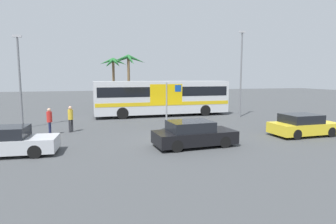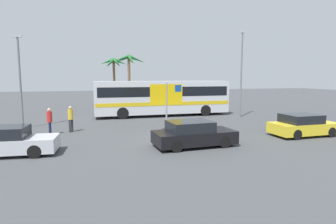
{
  "view_description": "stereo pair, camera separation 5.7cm",
  "coord_description": "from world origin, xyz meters",
  "px_view_note": "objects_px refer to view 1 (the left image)",
  "views": [
    {
      "loc": [
        -5.0,
        -14.77,
        3.58
      ],
      "look_at": [
        -0.03,
        2.76,
        1.3
      ],
      "focal_mm": 30.3,
      "sensor_mm": 36.0,
      "label": 1
    },
    {
      "loc": [
        -4.95,
        -14.79,
        3.58
      ],
      "look_at": [
        -0.03,
        2.76,
        1.3
      ],
      "focal_mm": 30.3,
      "sensor_mm": 36.0,
      "label": 2
    }
  ],
  "objects_px": {
    "car_black": "(193,134)",
    "pedestrian_by_bus": "(49,119)",
    "car_yellow": "(303,125)",
    "pedestrian_crossing_lot": "(71,117)",
    "ferry_sign": "(167,96)",
    "bus_front_coach": "(162,96)",
    "car_silver": "(6,142)"
  },
  "relations": [
    {
      "from": "car_yellow",
      "to": "pedestrian_by_bus",
      "type": "distance_m",
      "value": 15.49
    },
    {
      "from": "car_black",
      "to": "pedestrian_by_bus",
      "type": "height_order",
      "value": "pedestrian_by_bus"
    },
    {
      "from": "car_yellow",
      "to": "car_black",
      "type": "distance_m",
      "value": 7.4
    },
    {
      "from": "bus_front_coach",
      "to": "car_yellow",
      "type": "bearing_deg",
      "value": -61.36
    },
    {
      "from": "bus_front_coach",
      "to": "car_black",
      "type": "relative_size",
      "value": 2.85
    },
    {
      "from": "ferry_sign",
      "to": "pedestrian_crossing_lot",
      "type": "xyz_separation_m",
      "value": [
        -6.07,
        1.49,
        -1.32
      ]
    },
    {
      "from": "car_yellow",
      "to": "pedestrian_crossing_lot",
      "type": "bearing_deg",
      "value": 158.65
    },
    {
      "from": "ferry_sign",
      "to": "car_black",
      "type": "bearing_deg",
      "value": -91.55
    },
    {
      "from": "car_yellow",
      "to": "car_black",
      "type": "relative_size",
      "value": 0.94
    },
    {
      "from": "ferry_sign",
      "to": "car_black",
      "type": "relative_size",
      "value": 0.75
    },
    {
      "from": "bus_front_coach",
      "to": "car_silver",
      "type": "bearing_deg",
      "value": -133.04
    },
    {
      "from": "bus_front_coach",
      "to": "pedestrian_crossing_lot",
      "type": "xyz_separation_m",
      "value": [
        -7.67,
        -5.96,
        -0.78
      ]
    },
    {
      "from": "ferry_sign",
      "to": "car_black",
      "type": "xyz_separation_m",
      "value": [
        0.23,
        -4.2,
        -1.69
      ]
    },
    {
      "from": "car_yellow",
      "to": "pedestrian_by_bus",
      "type": "height_order",
      "value": "pedestrian_by_bus"
    },
    {
      "from": "pedestrian_crossing_lot",
      "to": "pedestrian_by_bus",
      "type": "relative_size",
      "value": 1.02
    },
    {
      "from": "pedestrian_by_bus",
      "to": "bus_front_coach",
      "type": "bearing_deg",
      "value": 37.69
    },
    {
      "from": "car_yellow",
      "to": "pedestrian_by_bus",
      "type": "bearing_deg",
      "value": 162.34
    },
    {
      "from": "bus_front_coach",
      "to": "pedestrian_by_bus",
      "type": "xyz_separation_m",
      "value": [
        -8.87,
        -6.59,
        -0.8
      ]
    },
    {
      "from": "car_yellow",
      "to": "pedestrian_crossing_lot",
      "type": "relative_size",
      "value": 2.38
    },
    {
      "from": "car_yellow",
      "to": "pedestrian_crossing_lot",
      "type": "height_order",
      "value": "pedestrian_crossing_lot"
    },
    {
      "from": "bus_front_coach",
      "to": "ferry_sign",
      "type": "relative_size",
      "value": 3.81
    },
    {
      "from": "ferry_sign",
      "to": "pedestrian_by_bus",
      "type": "bearing_deg",
      "value": 168.55
    },
    {
      "from": "ferry_sign",
      "to": "pedestrian_crossing_lot",
      "type": "relative_size",
      "value": 1.88
    },
    {
      "from": "ferry_sign",
      "to": "car_yellow",
      "type": "relative_size",
      "value": 0.79
    },
    {
      "from": "ferry_sign",
      "to": "pedestrian_by_bus",
      "type": "relative_size",
      "value": 1.92
    },
    {
      "from": "bus_front_coach",
      "to": "pedestrian_crossing_lot",
      "type": "bearing_deg",
      "value": -142.14
    },
    {
      "from": "car_silver",
      "to": "pedestrian_crossing_lot",
      "type": "height_order",
      "value": "pedestrian_crossing_lot"
    },
    {
      "from": "bus_front_coach",
      "to": "pedestrian_crossing_lot",
      "type": "relative_size",
      "value": 7.17
    },
    {
      "from": "bus_front_coach",
      "to": "pedestrian_crossing_lot",
      "type": "height_order",
      "value": "bus_front_coach"
    },
    {
      "from": "car_black",
      "to": "pedestrian_crossing_lot",
      "type": "distance_m",
      "value": 8.49
    },
    {
      "from": "ferry_sign",
      "to": "pedestrian_crossing_lot",
      "type": "bearing_deg",
      "value": 161.56
    },
    {
      "from": "bus_front_coach",
      "to": "pedestrian_by_bus",
      "type": "bearing_deg",
      "value": -143.39
    }
  ]
}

